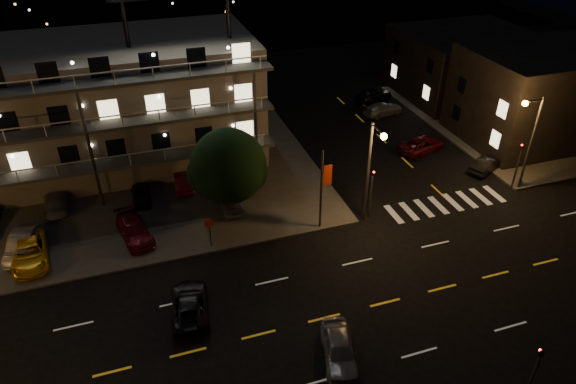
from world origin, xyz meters
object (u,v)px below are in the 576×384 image
object	(u,v)px
tree	(228,168)
lot_car_4	(229,198)
road_car_west	(189,305)
lot_car_2	(30,253)
road_car_east	(339,349)
side_car_0	(487,164)
lot_car_7	(56,200)

from	to	relation	value
tree	lot_car_4	xyz separation A→B (m)	(0.18, 1.41, -3.49)
road_car_west	lot_car_2	bearing A→B (deg)	-32.42
lot_car_2	road_car_east	xyz separation A→B (m)	(16.34, -13.78, -0.11)
tree	road_car_west	xyz separation A→B (m)	(-4.50, -8.64, -3.74)
tree	side_car_0	xyz separation A→B (m)	(22.64, -0.03, -3.74)
tree	road_car_west	size ratio (longest dim) A/B	1.56
side_car_0	road_car_east	distance (m)	24.78
lot_car_4	road_car_east	bearing A→B (deg)	-80.44
road_car_west	side_car_0	bearing A→B (deg)	-154.44
tree	lot_car_2	size ratio (longest dim) A/B	1.48
side_car_0	road_car_west	world-z (taller)	same
lot_car_2	side_car_0	size ratio (longest dim) A/B	1.25
tree	road_car_east	size ratio (longest dim) A/B	1.71
lot_car_2	lot_car_7	distance (m)	6.36
lot_car_7	road_car_west	world-z (taller)	lot_car_7
lot_car_4	lot_car_7	bearing A→B (deg)	163.26
tree	lot_car_4	world-z (taller)	tree
road_car_west	tree	bearing A→B (deg)	-109.59
lot_car_2	road_car_east	distance (m)	21.37
lot_car_4	side_car_0	xyz separation A→B (m)	(22.46, -1.43, -0.25)
tree	lot_car_7	world-z (taller)	tree
lot_car_4	road_car_east	world-z (taller)	lot_car_4
lot_car_4	side_car_0	bearing A→B (deg)	-2.53
road_car_east	side_car_0	bearing A→B (deg)	50.69
road_car_east	tree	bearing A→B (deg)	114.82
road_car_east	road_car_west	distance (m)	9.17
tree	lot_car_2	world-z (taller)	tree
tree	lot_car_4	size ratio (longest dim) A/B	1.65
lot_car_7	tree	bearing A→B (deg)	151.49
road_car_west	lot_car_7	bearing A→B (deg)	-52.59
tree	road_car_west	world-z (taller)	tree
tree	side_car_0	distance (m)	22.94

